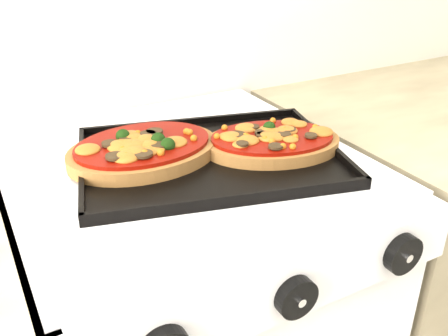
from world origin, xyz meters
TOP-DOWN VIEW (x-y plane):
  - control_panel at (-0.03, 1.39)m, footprint 0.60×0.02m
  - knob_center at (-0.02, 1.37)m, footprint 0.06×0.02m
  - knob_right at (0.17, 1.37)m, footprint 0.06×0.02m
  - baking_tray at (0.01, 1.67)m, footprint 0.50×0.42m
  - pizza_left at (-0.09, 1.72)m, footprint 0.26×0.20m
  - pizza_right at (0.12, 1.64)m, footprint 0.28×0.23m

SIDE VIEW (x-z plane):
  - control_panel at x=-0.03m, z-range 0.81..0.90m
  - knob_center at x=-0.02m, z-range 0.83..0.88m
  - knob_right at x=0.17m, z-range 0.82..0.89m
  - baking_tray at x=0.01m, z-range 0.91..0.93m
  - pizza_right at x=0.12m, z-range 0.92..0.96m
  - pizza_left at x=-0.09m, z-range 0.92..0.96m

